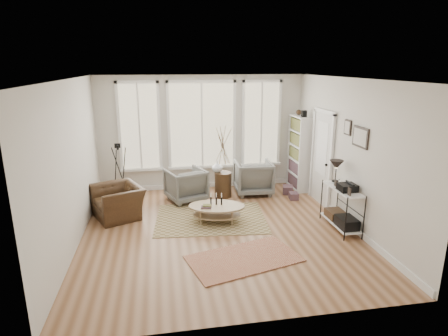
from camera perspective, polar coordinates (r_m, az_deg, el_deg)
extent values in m
plane|color=#9C704E|center=(7.43, -0.74, -9.51)|extent=(5.50, 5.50, 0.00)
plane|color=white|center=(6.74, -0.83, 13.45)|extent=(5.50, 5.50, 0.00)
cube|color=beige|center=(9.61, -3.39, 5.35)|extent=(5.20, 0.04, 2.90)
cube|color=beige|center=(4.38, 4.97, -7.31)|extent=(5.20, 0.04, 2.90)
cube|color=beige|center=(7.03, -22.19, 0.41)|extent=(0.04, 5.50, 2.90)
cube|color=beige|center=(7.78, 18.51, 2.13)|extent=(0.04, 5.50, 2.90)
cube|color=white|center=(9.94, -3.25, -2.57)|extent=(5.10, 0.04, 0.12)
cube|color=white|center=(8.19, 17.59, -7.38)|extent=(0.03, 5.40, 0.12)
cube|color=#D0C084|center=(9.55, -3.39, 6.51)|extent=(1.60, 0.03, 2.10)
cube|color=#D0C084|center=(9.51, -12.76, 6.11)|extent=(0.90, 0.03, 2.10)
cube|color=#D0C084|center=(9.85, 5.67, 6.73)|extent=(0.90, 0.03, 2.10)
cube|color=white|center=(9.54, -3.38, 6.49)|extent=(1.74, 0.06, 2.24)
cube|color=white|center=(9.49, -12.77, 6.09)|extent=(1.04, 0.06, 2.24)
cube|color=white|center=(9.83, 5.70, 6.72)|extent=(1.04, 0.06, 2.24)
cube|color=white|center=(9.74, -3.26, 0.19)|extent=(4.10, 0.12, 0.06)
cube|color=silver|center=(8.85, 14.70, 1.33)|extent=(0.04, 0.88, 2.10)
cube|color=white|center=(8.79, 14.69, 2.91)|extent=(0.01, 0.55, 1.20)
cube|color=white|center=(8.42, 15.96, 0.52)|extent=(0.06, 0.08, 2.18)
cube|color=white|center=(9.28, 13.38, 2.07)|extent=(0.06, 0.08, 2.18)
cube|color=white|center=(8.65, 15.10, 8.34)|extent=(0.06, 1.06, 0.08)
sphere|color=black|center=(8.56, 15.30, 0.46)|extent=(0.06, 0.06, 0.06)
cube|color=white|center=(9.41, 12.20, 1.70)|extent=(0.30, 0.03, 1.90)
cube|color=white|center=(10.16, 10.50, 2.80)|extent=(0.30, 0.03, 1.90)
cube|color=white|center=(9.84, 12.14, 2.30)|extent=(0.02, 0.85, 1.90)
cube|color=white|center=(9.78, 11.32, 2.27)|extent=(0.30, 0.81, 1.90)
cube|color=brown|center=(9.78, 11.32, 2.27)|extent=(0.24, 0.75, 1.76)
cube|color=black|center=(9.42, 12.09, 8.10)|extent=(0.12, 0.10, 0.16)
sphere|color=#3D2716|center=(9.74, 11.32, 8.32)|extent=(0.14, 0.14, 0.14)
cube|color=white|center=(7.83, 17.27, -7.94)|extent=(0.37, 1.07, 0.03)
cube|color=white|center=(7.58, 17.69, -3.08)|extent=(0.37, 1.07, 0.02)
cylinder|color=black|center=(7.20, 18.07, -7.47)|extent=(0.02, 0.02, 0.85)
cylinder|color=black|center=(7.37, 20.57, -7.17)|extent=(0.02, 0.02, 0.85)
cylinder|color=black|center=(8.08, 14.62, -4.66)|extent=(0.02, 0.02, 0.85)
cylinder|color=black|center=(8.23, 16.91, -4.46)|extent=(0.02, 0.02, 0.85)
cylinder|color=black|center=(7.86, 16.57, -1.91)|extent=(0.14, 0.14, 0.02)
cylinder|color=black|center=(7.82, 16.65, -0.93)|extent=(0.02, 0.02, 0.30)
cone|color=black|center=(7.77, 16.77, 0.48)|extent=(0.28, 0.28, 0.18)
cube|color=black|center=(7.43, 18.27, -2.82)|extent=(0.32, 0.30, 0.13)
cube|color=black|center=(7.58, 18.19, -7.90)|extent=(0.32, 0.45, 0.20)
cube|color=#3D2716|center=(7.97, 16.61, -6.75)|extent=(0.32, 0.40, 0.16)
cube|color=black|center=(7.16, 18.56, -3.46)|extent=(0.02, 0.10, 0.14)
cube|color=black|center=(7.62, 16.67, -2.25)|extent=(0.02, 0.10, 0.12)
cube|color=black|center=(7.35, 20.09, 4.43)|extent=(0.03, 0.52, 0.38)
cube|color=silver|center=(7.34, 19.99, 4.43)|extent=(0.01, 0.44, 0.30)
cube|color=black|center=(7.76, 18.36, 5.89)|extent=(0.03, 0.24, 0.30)
cube|color=silver|center=(7.75, 18.26, 5.89)|extent=(0.01, 0.18, 0.24)
cube|color=brown|center=(7.97, -2.03, -7.66)|extent=(2.42, 1.91, 0.01)
cube|color=maroon|center=(6.44, 3.06, -13.59)|extent=(2.02, 1.45, 0.01)
ellipsoid|color=tan|center=(7.75, -1.13, -7.10)|extent=(1.09, 0.80, 0.03)
ellipsoid|color=tan|center=(7.68, -1.13, -5.85)|extent=(1.27, 0.94, 0.04)
cylinder|color=tan|center=(7.55, -3.32, -7.77)|extent=(0.03, 0.03, 0.33)
cylinder|color=tan|center=(7.64, 1.46, -7.46)|extent=(0.03, 0.03, 0.33)
cylinder|color=tan|center=(7.88, -3.63, -6.74)|extent=(0.03, 0.03, 0.33)
cylinder|color=tan|center=(7.96, 0.95, -6.45)|extent=(0.03, 0.03, 0.33)
cylinder|color=black|center=(7.67, -2.00, -5.08)|extent=(0.03, 0.03, 0.16)
cylinder|color=black|center=(7.69, -1.19, -5.03)|extent=(0.03, 0.03, 0.16)
cylinder|color=black|center=(7.70, -0.39, -4.99)|extent=(0.03, 0.03, 0.16)
cube|color=#304C2C|center=(7.56, -2.68, -5.85)|extent=(0.20, 0.15, 0.05)
imported|color=slate|center=(8.92, -5.84, -2.55)|extent=(1.07, 1.08, 0.78)
imported|color=slate|center=(9.38, 4.49, -1.42)|extent=(0.94, 0.96, 0.84)
cylinder|color=#3D2716|center=(9.15, -0.14, -2.53)|extent=(0.41, 0.41, 0.62)
imported|color=silver|center=(9.07, -1.03, 0.22)|extent=(0.29, 0.29, 0.27)
imported|color=#3D2716|center=(8.27, -15.83, -4.94)|extent=(1.31, 1.25, 0.67)
cylinder|color=black|center=(9.09, -15.89, 2.88)|extent=(0.06, 0.06, 0.06)
cube|color=black|center=(9.08, -15.92, 3.29)|extent=(0.14, 0.10, 0.10)
cylinder|color=black|center=(9.00, -15.97, 3.19)|extent=(0.06, 0.08, 0.06)
cube|color=brown|center=(9.56, 9.70, -3.28)|extent=(0.33, 0.37, 0.20)
cube|color=brown|center=(9.19, 10.57, -4.21)|extent=(0.23, 0.28, 0.16)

